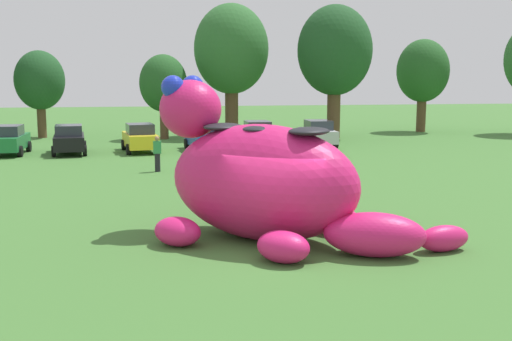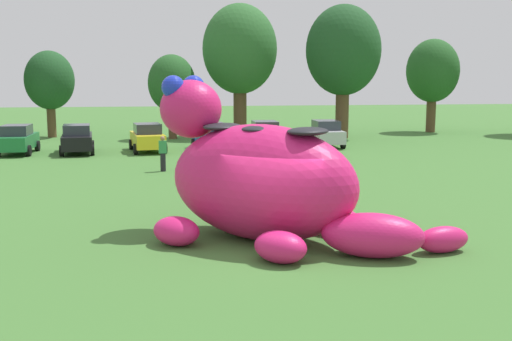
% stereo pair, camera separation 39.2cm
% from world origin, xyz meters
% --- Properties ---
extents(ground_plane, '(160.00, 160.00, 0.00)m').
position_xyz_m(ground_plane, '(0.00, 0.00, 0.00)').
color(ground_plane, '#427533').
extents(giant_inflatable_creature, '(8.50, 6.46, 4.58)m').
position_xyz_m(giant_inflatable_creature, '(-0.05, 1.34, 1.67)').
color(giant_inflatable_creature, '#E01E6B').
rests_on(giant_inflatable_creature, ground).
extents(car_green, '(1.94, 4.10, 1.72)m').
position_xyz_m(car_green, '(-11.32, 22.51, 0.86)').
color(car_green, '#1E7238').
rests_on(car_green, ground).
extents(car_black, '(2.28, 4.26, 1.72)m').
position_xyz_m(car_black, '(-7.87, 22.25, 0.86)').
color(car_black, black).
rests_on(car_black, ground).
extents(car_yellow, '(2.40, 4.31, 1.72)m').
position_xyz_m(car_yellow, '(-3.77, 22.56, 0.86)').
color(car_yellow, yellow).
rests_on(car_yellow, ground).
extents(car_blue, '(2.35, 4.29, 1.72)m').
position_xyz_m(car_blue, '(0.12, 22.63, 0.86)').
color(car_blue, '#2347B7').
rests_on(car_blue, ground).
extents(car_red, '(1.94, 4.10, 1.72)m').
position_xyz_m(car_red, '(3.62, 23.58, 0.86)').
color(car_red, red).
rests_on(car_red, ground).
extents(car_silver, '(1.98, 4.12, 1.72)m').
position_xyz_m(car_silver, '(7.62, 23.58, 0.86)').
color(car_silver, '#B7BABF').
rests_on(car_silver, ground).
extents(tree_mid_left, '(3.62, 3.62, 6.43)m').
position_xyz_m(tree_mid_left, '(-11.12, 32.70, 4.21)').
color(tree_mid_left, brown).
rests_on(tree_mid_left, ground).
extents(tree_centre_left, '(3.45, 3.45, 6.12)m').
position_xyz_m(tree_centre_left, '(-2.14, 30.27, 4.00)').
color(tree_centre_left, brown).
rests_on(tree_centre_left, ground).
extents(tree_centre, '(5.59, 5.59, 9.91)m').
position_xyz_m(tree_centre, '(2.97, 31.35, 6.48)').
color(tree_centre, brown).
rests_on(tree_centre, ground).
extents(tree_centre_right, '(5.46, 5.46, 9.70)m').
position_xyz_m(tree_centre_right, '(10.27, 28.90, 6.34)').
color(tree_centre_right, brown).
rests_on(tree_centre_right, ground).
extents(tree_mid_right, '(4.25, 4.25, 7.53)m').
position_xyz_m(tree_mid_right, '(18.92, 32.74, 4.93)').
color(tree_mid_right, brown).
rests_on(tree_mid_right, ground).
extents(spectator_near_inflatable, '(0.38, 0.26, 1.71)m').
position_xyz_m(spectator_near_inflatable, '(-0.22, 4.16, 0.85)').
color(spectator_near_inflatable, black).
rests_on(spectator_near_inflatable, ground).
extents(spectator_mid_field, '(0.38, 0.26, 1.71)m').
position_xyz_m(spectator_mid_field, '(3.46, 18.41, 0.85)').
color(spectator_mid_field, '#2D334C').
rests_on(spectator_mid_field, ground).
extents(spectator_by_cars, '(0.38, 0.26, 1.71)m').
position_xyz_m(spectator_by_cars, '(-2.82, 14.43, 0.85)').
color(spectator_by_cars, black).
rests_on(spectator_by_cars, ground).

